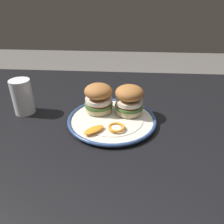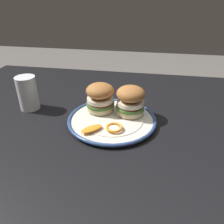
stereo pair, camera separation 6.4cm
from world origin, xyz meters
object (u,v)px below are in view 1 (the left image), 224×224
at_px(sandwich_half_right, 129,99).
at_px(drinking_glass, 23,99).
at_px(dining_table, 107,145).
at_px(dinner_plate, 112,120).
at_px(sandwich_half_left, 99,97).

distance_m(sandwich_half_right, drinking_glass, 0.39).
xyz_separation_m(sandwich_half_right, drinking_glass, (-0.38, 0.00, -0.01)).
distance_m(dining_table, dinner_plate, 0.10).
bearing_deg(dining_table, sandwich_half_right, 41.36).
bearing_deg(drinking_glass, dinner_plate, -8.06).
bearing_deg(drinking_glass, sandwich_half_right, -0.10).
distance_m(dining_table, sandwich_half_left, 0.17).
bearing_deg(sandwich_half_left, drinking_glass, -178.90).
relative_size(dining_table, dinner_plate, 4.71).
xyz_separation_m(dinner_plate, sandwich_half_left, (-0.05, 0.05, 0.06)).
xyz_separation_m(sandwich_half_left, drinking_glass, (-0.28, -0.01, -0.01)).
xyz_separation_m(dining_table, drinking_glass, (-0.31, 0.07, 0.14)).
bearing_deg(dining_table, dinner_plate, 48.77).
relative_size(dining_table, sandwich_half_right, 11.57).
xyz_separation_m(dinner_plate, drinking_glass, (-0.33, 0.05, 0.05)).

